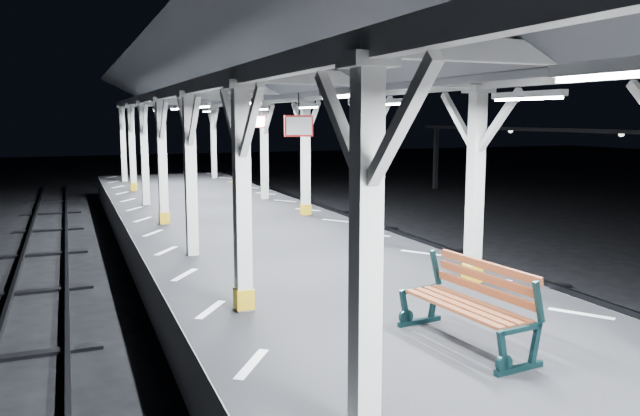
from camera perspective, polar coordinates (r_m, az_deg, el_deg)
ground at (r=8.74m, az=10.29°, el=-17.64°), size 120.00×120.00×0.00m
platform at (r=8.54m, az=10.38°, el=-14.62°), size 6.00×50.00×1.00m
hazard_stripes_left at (r=7.41m, az=-6.25°, el=-13.98°), size 1.00×48.00×0.01m
hazard_stripes_right at (r=9.84m, az=22.75°, el=-8.91°), size 1.00×48.00×0.01m
canopy at (r=7.90m, az=11.23°, el=13.61°), size 5.40×49.00×4.65m
bench_mid at (r=8.02m, az=13.75°, el=-8.30°), size 0.89×1.95×1.03m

